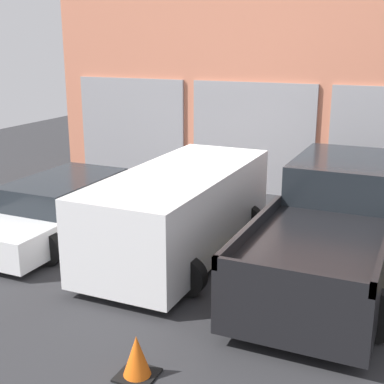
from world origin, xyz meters
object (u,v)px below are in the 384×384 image
object	(u,v)px
pickup_truck	(333,226)
traffic_cone	(137,358)
sedan_white	(64,207)
sedan_side	(181,210)

from	to	relation	value
pickup_truck	traffic_cone	xyz separation A→B (m)	(-1.57, -4.08, -0.59)
sedan_white	traffic_cone	distance (m)	5.45
pickup_truck	sedan_white	bearing A→B (deg)	-176.80
pickup_truck	sedan_side	distance (m)	2.77
pickup_truck	sedan_side	xyz separation A→B (m)	(-2.75, -0.33, 0.04)
sedan_white	sedan_side	xyz separation A→B (m)	(2.75, -0.03, 0.32)
pickup_truck	traffic_cone	size ratio (longest dim) A/B	10.12
pickup_truck	sedan_side	size ratio (longest dim) A/B	1.14
sedan_white	pickup_truck	bearing A→B (deg)	3.20
pickup_truck	traffic_cone	bearing A→B (deg)	-111.11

